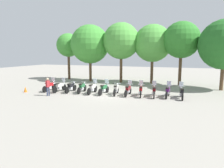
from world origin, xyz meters
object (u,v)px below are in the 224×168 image
Objects in this scene: motorcycle_0 at (50,86)px; motorcycle_11 at (182,92)px; motorcycle_3 at (82,87)px; motorcycle_1 at (60,87)px; tree_2 at (121,41)px; traffic_cone at (25,89)px; motorcycle_10 at (168,91)px; tree_4 at (181,40)px; tree_3 at (153,43)px; motorcycle_8 at (141,90)px; motorcycle_7 at (128,90)px; motorcycle_5 at (104,89)px; person_0 at (48,85)px; tree_1 at (90,44)px; motorcycle_6 at (116,89)px; tree_0 at (68,45)px; motorcycle_9 at (154,91)px; motorcycle_2 at (71,87)px; motorcycle_4 at (92,88)px.

motorcycle_0 and motorcycle_11 have the same top height.
motorcycle_1 is at bearing 92.54° from motorcycle_3.
motorcycle_1 is 2.33m from motorcycle_3.
tree_2 reaches higher than traffic_cone.
tree_4 reaches higher than motorcycle_10.
motorcycle_0 is at bearing -133.02° from tree_3.
motorcycle_7 is at bearing 85.19° from motorcycle_8.
person_0 is at bearing 121.85° from motorcycle_5.
tree_2 is 1.04× the size of tree_3.
tree_4 is at bearing 0.98° from tree_1.
motorcycle_8 is (2.29, 0.13, 0.01)m from motorcycle_6.
motorcycle_6 is 1.15m from motorcycle_7.
tree_0 is (-10.38, 8.30, 4.43)m from motorcycle_6.
motorcycle_5 is 11.23m from tree_4.
motorcycle_3 is 1.00× the size of motorcycle_7.
tree_1 is at bearing -5.53° from motorcycle_0.
motorcycle_0 is at bearing -119.07° from tree_2.
person_0 is 14.02m from tree_3.
motorcycle_7 and motorcycle_9 have the same top height.
motorcycle_3 is 4.60m from motorcycle_7.
tree_2 is at bearing 44.47° from motorcycle_10.
motorcycle_6 is at bearing 98.20° from motorcycle_10.
motorcycle_6 is 1.00× the size of motorcycle_9.
motorcycle_5 is at bearing -42.69° from tree_0.
tree_0 is (-4.86, 11.04, 3.99)m from person_0.
motorcycle_2 is 3.45m from motorcycle_5.
motorcycle_1 is 12.69m from tree_3.
motorcycle_2 is at bearing 97.69° from motorcycle_10.
tree_1 is (-0.72, 8.18, 4.48)m from motorcycle_1.
motorcycle_8 is (9.18, 0.89, 0.00)m from motorcycle_0.
person_0 reaches higher than motorcycle_3.
motorcycle_7 is 1.15m from motorcycle_8.
tree_3 is (8.66, 9.28, 4.51)m from motorcycle_0.
motorcycle_0 is at bearing -92.97° from tree_1.
tree_1 reaches higher than traffic_cone.
motorcycle_5 is 2.30m from motorcycle_7.
person_0 reaches higher than motorcycle_4.
motorcycle_3 is 9.50m from tree_2.
motorcycle_4 and motorcycle_10 have the same top height.
motorcycle_9 is (9.18, 0.96, 0.00)m from motorcycle_1.
motorcycle_10 is at bearing -86.33° from motorcycle_4.
motorcycle_7 and motorcycle_11 have the same top height.
motorcycle_1 is 10.39m from tree_2.
tree_4 is (4.07, 7.70, 4.79)m from motorcycle_7.
tree_0 reaches higher than person_0.
person_0 reaches higher than motorcycle_1.
motorcycle_5 is at bearing 84.74° from motorcycle_8.
person_0 is (-5.52, -2.74, 0.45)m from motorcycle_6.
motorcycle_0 is 1.00× the size of motorcycle_1.
motorcycle_7 is at bearing -87.13° from motorcycle_0.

